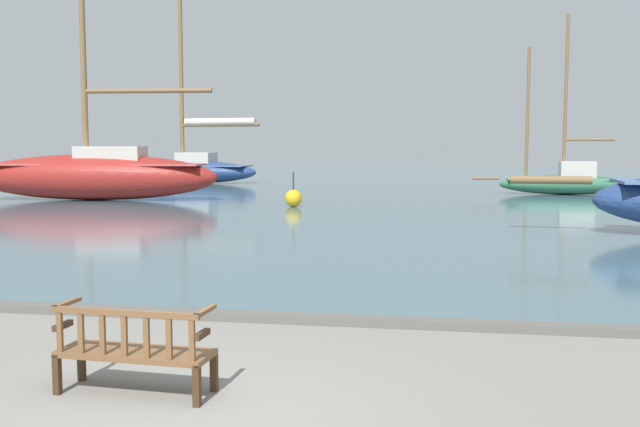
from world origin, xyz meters
TOP-DOWN VIEW (x-y plane):
  - ground_plane at (0.00, 0.00)m, footprint 160.00×160.00m
  - harbor_water at (0.00, 44.00)m, footprint 100.00×80.00m
  - quay_edge_kerb at (0.00, 3.85)m, footprint 40.00×0.30m
  - park_bench at (-0.79, 0.66)m, footprint 1.63×0.63m
  - sailboat_nearest_starboard at (-14.33, 39.88)m, footprint 10.40×3.99m
  - sailboat_far_port at (8.84, 32.01)m, footprint 8.12×1.67m
  - sailboat_distant_harbor at (-13.31, 24.54)m, footprint 13.74×3.54m
  - channel_buoy at (-3.52, 22.36)m, footprint 0.70×0.70m

SIDE VIEW (x-z plane):
  - ground_plane at x=0.00m, z-range 0.00..0.00m
  - harbor_water at x=0.00m, z-range 0.00..0.08m
  - quay_edge_kerb at x=0.00m, z-range 0.00..0.12m
  - channel_buoy at x=-3.52m, z-range -0.26..1.14m
  - park_bench at x=-0.79m, z-range 0.01..0.93m
  - sailboat_far_port at x=8.84m, z-range -3.76..5.36m
  - sailboat_nearest_starboard at x=-14.33m, z-range -6.13..8.42m
  - sailboat_distant_harbor at x=-13.31m, z-range -6.10..8.71m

